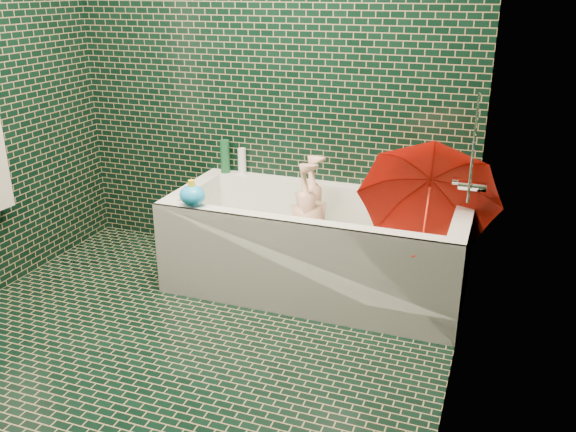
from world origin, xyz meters
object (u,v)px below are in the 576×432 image
(bath_toy, at_px, (192,195))
(child, at_px, (313,240))
(bathtub, at_px, (316,256))
(rubber_duck, at_px, (409,185))
(umbrella, at_px, (426,213))

(bath_toy, bearing_deg, child, 26.08)
(bathtub, relative_size, rubber_duck, 13.85)
(rubber_duck, bearing_deg, umbrella, -45.57)
(rubber_duck, bearing_deg, bathtub, -118.70)
(bathtub, relative_size, umbrella, 2.36)
(umbrella, bearing_deg, bath_toy, -165.95)
(bathtub, xyz_separation_m, rubber_duck, (0.46, 0.36, 0.38))
(rubber_duck, distance_m, bath_toy, 1.27)
(umbrella, bearing_deg, child, 176.98)
(umbrella, height_order, rubber_duck, umbrella)
(child, bearing_deg, umbrella, 84.23)
(child, bearing_deg, bath_toy, -62.47)
(bathtub, distance_m, umbrella, 0.73)
(umbrella, distance_m, bath_toy, 1.27)
(rubber_duck, height_order, bath_toy, bath_toy)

